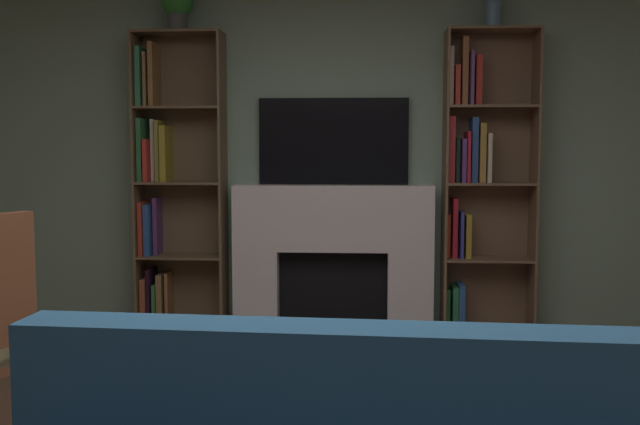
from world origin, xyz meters
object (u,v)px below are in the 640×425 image
Objects in this scene: tv at (334,141)px; bookshelf_right at (478,179)px; potted_plant at (177,5)px; vase_with_flowers at (494,6)px; bookshelf_left at (170,188)px; fireplace at (333,254)px.

bookshelf_right is (1.04, -0.07, -0.27)m from tv.
potted_plant is 0.76× the size of vase_with_flowers.
bookshelf_right is at bearing 0.13° from bookshelf_left.
bookshelf_left is 1.00× the size of bookshelf_right.
vase_with_flowers is at bearing -6.14° from tv.
fireplace is 3.60× the size of vase_with_flowers.
potted_plant is (-1.12, -0.04, 1.79)m from fireplace.
fireplace is 2.11m from potted_plant.
tv reaches higher than fireplace.
bookshelf_right is (1.04, 0.02, 0.55)m from fireplace.
bookshelf_right is (2.25, 0.01, 0.07)m from bookshelf_left.
vase_with_flowers is (1.12, -0.04, 1.76)m from fireplace.
bookshelf_right is 2.49m from potted_plant.
tv is at bearing 90.00° from fireplace.
bookshelf_left is at bearing 178.80° from vase_with_flowers.
tv is 2.53× the size of vase_with_flowers.
bookshelf_left is (-1.20, 0.01, 0.48)m from fireplace.
potted_plant is at bearing -178.57° from bookshelf_right.
bookshelf_left is at bearing -176.61° from tv.
potted_plant reaches higher than bookshelf_left.
fireplace is at bearing -0.61° from bookshelf_left.
potted_plant reaches higher than tv.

